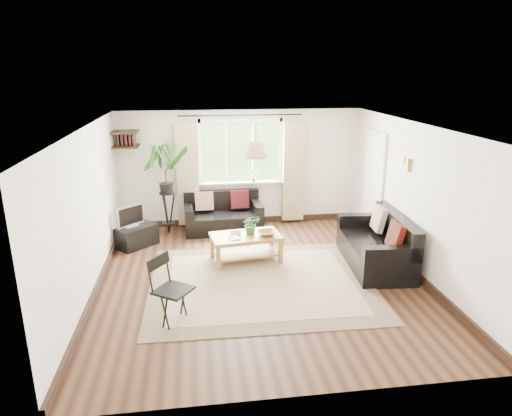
{
  "coord_description": "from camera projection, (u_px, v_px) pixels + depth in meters",
  "views": [
    {
      "loc": [
        -0.95,
        -6.53,
        3.22
      ],
      "look_at": [
        0.0,
        0.4,
        1.05
      ],
      "focal_mm": 32.0,
      "sensor_mm": 36.0,
      "label": 1
    }
  ],
  "objects": [
    {
      "name": "book_b",
      "position": [
        231.0,
        233.0,
        7.82
      ],
      "size": [
        0.21,
        0.26,
        0.02
      ],
      "primitive_type": "imported",
      "rotation": [
        0.0,
        0.0,
        -0.16
      ],
      "color": "#4F291F",
      "rests_on": "coffee_table"
    },
    {
      "name": "wall_front",
      "position": [
        301.0,
        291.0,
        4.3
      ],
      "size": [
        5.0,
        0.02,
        2.4
      ],
      "primitive_type": "cube",
      "color": "silver",
      "rests_on": "floor"
    },
    {
      "name": "wall_sconce",
      "position": [
        406.0,
        163.0,
        7.34
      ],
      "size": [
        0.12,
        0.12,
        0.28
      ],
      "primitive_type": null,
      "color": "beige",
      "rests_on": "wall_right"
    },
    {
      "name": "pendant_lamp",
      "position": [
        256.0,
        146.0,
        7.03
      ],
      "size": [
        0.36,
        0.36,
        0.54
      ],
      "primitive_type": null,
      "color": "beige",
      "rests_on": "ceiling"
    },
    {
      "name": "book_a",
      "position": [
        230.0,
        238.0,
        7.59
      ],
      "size": [
        0.21,
        0.26,
        0.02
      ],
      "primitive_type": "imported",
      "rotation": [
        0.0,
        0.0,
        0.21
      ],
      "color": "white",
      "rests_on": "coffee_table"
    },
    {
      "name": "sill_plant",
      "position": [
        253.0,
        175.0,
        9.46
      ],
      "size": [
        0.14,
        0.1,
        0.27
      ],
      "primitive_type": "imported",
      "color": "#2D6023",
      "rests_on": "window"
    },
    {
      "name": "wall_right",
      "position": [
        415.0,
        200.0,
        7.23
      ],
      "size": [
        0.02,
        5.5,
        2.4
      ],
      "primitive_type": "cube",
      "color": "silver",
      "rests_on": "floor"
    },
    {
      "name": "tv",
      "position": [
        130.0,
        216.0,
        8.37
      ],
      "size": [
        0.54,
        0.52,
        0.43
      ],
      "primitive_type": null,
      "rotation": [
        0.0,
        0.0,
        0.74
      ],
      "color": "#A5A5AA",
      "rests_on": "tv_stand"
    },
    {
      "name": "sofa_back",
      "position": [
        223.0,
        213.0,
        9.27
      ],
      "size": [
        1.59,
        0.85,
        0.73
      ],
      "primitive_type": null,
      "rotation": [
        0.0,
        0.0,
        0.04
      ],
      "color": "black",
      "rests_on": "floor"
    },
    {
      "name": "floor",
      "position": [
        259.0,
        278.0,
        7.26
      ],
      "size": [
        5.5,
        5.5,
        0.0
      ],
      "primitive_type": "plane",
      "color": "black",
      "rests_on": "ground"
    },
    {
      "name": "ceiling",
      "position": [
        260.0,
        127.0,
        6.55
      ],
      "size": [
        5.5,
        5.5,
        0.0
      ],
      "primitive_type": "plane",
      "rotation": [
        3.14,
        0.0,
        0.0
      ],
      "color": "white",
      "rests_on": "floor"
    },
    {
      "name": "bowl",
      "position": [
        267.0,
        233.0,
        7.74
      ],
      "size": [
        0.32,
        0.32,
        0.08
      ],
      "primitive_type": "imported",
      "rotation": [
        0.0,
        0.0,
        0.03
      ],
      "color": "brown",
      "rests_on": "coffee_table"
    },
    {
      "name": "coffee_table",
      "position": [
        246.0,
        248.0,
        7.84
      ],
      "size": [
        1.25,
        0.8,
        0.48
      ],
      "primitive_type": null,
      "rotation": [
        0.0,
        0.0,
        0.14
      ],
      "color": "#966131",
      "rests_on": "floor"
    },
    {
      "name": "door",
      "position": [
        372.0,
        186.0,
        8.89
      ],
      "size": [
        0.06,
        0.96,
        2.06
      ],
      "primitive_type": "cube",
      "color": "silver",
      "rests_on": "wall_right"
    },
    {
      "name": "sofa_right",
      "position": [
        375.0,
        242.0,
        7.63
      ],
      "size": [
        1.83,
        1.02,
        0.83
      ],
      "primitive_type": null,
      "rotation": [
        0.0,
        0.0,
        -1.65
      ],
      "color": "black",
      "rests_on": "floor"
    },
    {
      "name": "wall_left",
      "position": [
        88.0,
        213.0,
        6.58
      ],
      "size": [
        0.02,
        5.5,
        2.4
      ],
      "primitive_type": "cube",
      "color": "silver",
      "rests_on": "floor"
    },
    {
      "name": "tv_stand",
      "position": [
        137.0,
        236.0,
        8.5
      ],
      "size": [
        0.82,
        0.8,
        0.39
      ],
      "primitive_type": "cube",
      "rotation": [
        0.0,
        0.0,
        0.74
      ],
      "color": "black",
      "rests_on": "floor"
    },
    {
      "name": "palm_stand",
      "position": [
        167.0,
        189.0,
        9.0
      ],
      "size": [
        0.87,
        0.87,
        1.82
      ],
      "primitive_type": null,
      "rotation": [
        0.0,
        0.0,
        0.28
      ],
      "color": "black",
      "rests_on": "floor"
    },
    {
      "name": "folding_chair",
      "position": [
        173.0,
        291.0,
        5.88
      ],
      "size": [
        0.65,
        0.65,
        0.9
      ],
      "primitive_type": null,
      "rotation": [
        0.0,
        0.0,
        0.97
      ],
      "color": "black",
      "rests_on": "floor"
    },
    {
      "name": "rug",
      "position": [
        261.0,
        282.0,
        7.1
      ],
      "size": [
        3.47,
        2.99,
        0.02
      ],
      "primitive_type": "cube",
      "rotation": [
        0.0,
        0.0,
        -0.02
      ],
      "color": "beige",
      "rests_on": "floor"
    },
    {
      "name": "window",
      "position": [
        241.0,
        152.0,
        9.36
      ],
      "size": [
        2.5,
        0.16,
        2.16
      ],
      "primitive_type": null,
      "color": "white",
      "rests_on": "wall_back"
    },
    {
      "name": "corner_shelf",
      "position": [
        126.0,
        139.0,
        8.77
      ],
      "size": [
        0.5,
        0.5,
        0.34
      ],
      "primitive_type": null,
      "color": "black",
      "rests_on": "wall_back"
    },
    {
      "name": "wall_back",
      "position": [
        241.0,
        168.0,
        9.5
      ],
      "size": [
        5.0,
        0.02,
        2.4
      ],
      "primitive_type": "cube",
      "color": "silver",
      "rests_on": "floor"
    },
    {
      "name": "table_plant",
      "position": [
        251.0,
        224.0,
        7.79
      ],
      "size": [
        0.33,
        0.29,
        0.34
      ],
      "primitive_type": "imported",
      "rotation": [
        0.0,
        0.0,
        0.1
      ],
      "color": "#2E6026",
      "rests_on": "coffee_table"
    }
  ]
}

